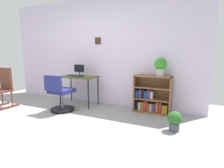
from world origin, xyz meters
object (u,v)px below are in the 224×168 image
Objects in this scene: rocking_chair at (3,88)px; potted_plant_on_shelf at (161,66)px; keyboard at (76,76)px; monitor at (79,70)px; desk at (79,79)px; potted_plant_floor at (175,120)px; office_chair at (60,96)px; bookshelf_low at (152,96)px.

rocking_chair is 2.51× the size of potted_plant_on_shelf.
keyboard is 1.71m from rocking_chair.
monitor reaches higher than keyboard.
rocking_chair is at bearing -147.55° from desk.
potted_plant_on_shelf is 1.20m from potted_plant_floor.
desk is at bearing 84.38° from office_chair.
potted_plant_on_shelf is at bearing 2.41° from monitor.
monitor reaches higher than bookshelf_low.
monitor is (-0.04, 0.09, 0.21)m from desk.
desk is 0.11m from keyboard.
potted_plant_on_shelf is at bearing 117.15° from potted_plant_floor.
bookshelf_low is (1.80, 0.83, -0.00)m from office_chair.
potted_plant_floor is at bearing -14.79° from desk.
bookshelf_low is at bearing 24.70° from office_chair.
keyboard is 1.12× the size of potted_plant_floor.
office_chair is 2.21× the size of potted_plant_on_shelf.
monitor is 1.96m from potted_plant_on_shelf.
potted_plant_on_shelf is (1.95, 0.08, 0.16)m from monitor.
keyboard is 1.03× the size of potted_plant_on_shelf.
rocking_chair is (-1.44, -1.03, -0.39)m from monitor.
monitor is 0.74× the size of potted_plant_on_shelf.
potted_plant_on_shelf reaches higher than potted_plant_floor.
potted_plant_floor is at bearing -55.51° from bookshelf_low.
desk is 2.43m from potted_plant_floor.
potted_plant_on_shelf is 1.09× the size of potted_plant_floor.
keyboard is at bearing -86.55° from monitor.
keyboard reaches higher than potted_plant_floor.
desk is at bearing 32.45° from rocking_chair.
potted_plant_on_shelf reaches higher than bookshelf_low.
monitor is 2.54m from potted_plant_floor.
bookshelf_low is at bearing 19.75° from rocking_chair.
bookshelf_low reaches higher than keyboard.
office_chair is (-0.03, -0.54, -0.37)m from keyboard.
keyboard is at bearing -113.11° from desk.
office_chair is at bearing -91.81° from monitor.
desk is 2.67× the size of potted_plant_floor.
office_chair reaches higher than keyboard.
office_chair is at bearing -155.30° from bookshelf_low.
office_chair is 2.22m from potted_plant_on_shelf.
monitor is at bearing 88.19° from office_chair.
potted_plant_floor is (2.37, 0.00, -0.16)m from office_chair.
bookshelf_low is 2.36× the size of potted_plant_floor.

